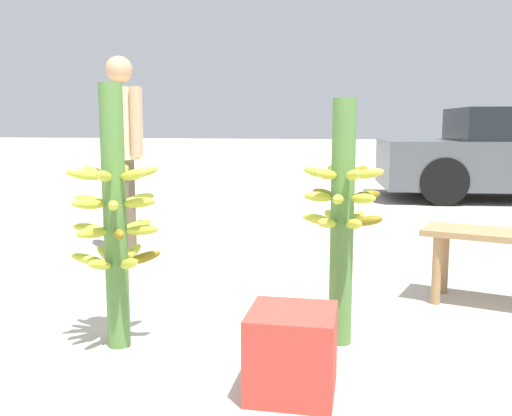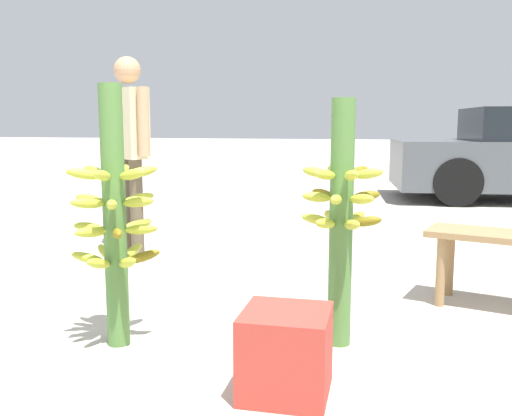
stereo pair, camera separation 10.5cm
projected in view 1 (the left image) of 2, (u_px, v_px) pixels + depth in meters
ground_plane at (210, 372)px, 2.70m from camera, size 80.00×80.00×0.00m
banana_stalk_left at (115, 218)px, 2.92m from camera, size 0.47×0.47×1.36m
banana_stalk_center at (342, 217)px, 2.96m from camera, size 0.42×0.42×1.29m
vendor_person at (121, 137)px, 4.95m from camera, size 0.55×0.45×1.74m
produce_crate at (292, 352)px, 2.46m from camera, size 0.37×0.37×0.37m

